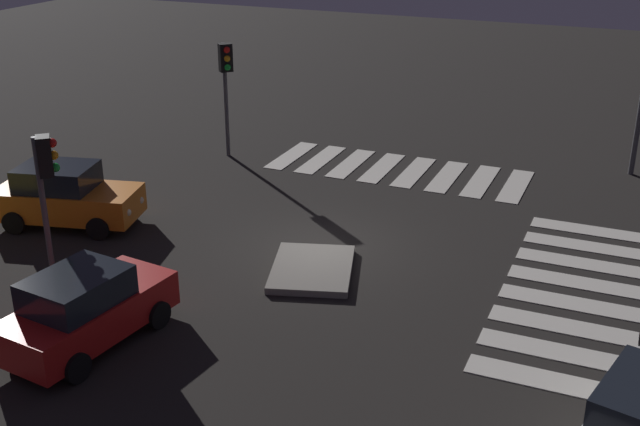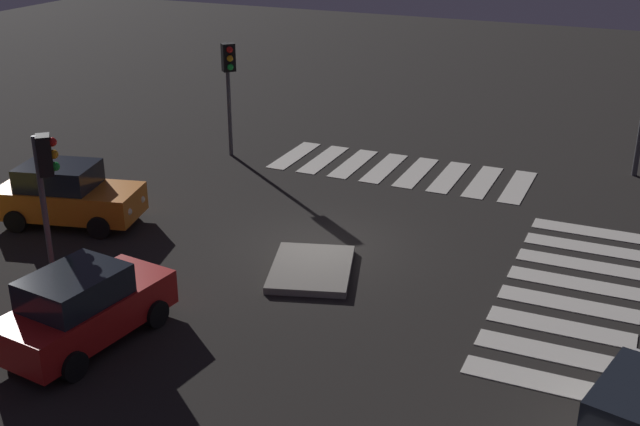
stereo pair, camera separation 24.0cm
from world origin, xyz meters
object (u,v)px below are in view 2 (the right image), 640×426
object	(u,v)px
car_orange	(67,195)
traffic_light_north	(229,72)
traffic_island	(311,269)
car_red	(84,307)
traffic_light_west	(46,173)

from	to	relation	value
car_orange	traffic_light_north	bearing A→B (deg)	66.54
traffic_island	traffic_light_north	world-z (taller)	traffic_light_north
traffic_island	traffic_light_north	bearing A→B (deg)	41.38
traffic_island	car_orange	world-z (taller)	car_orange
car_red	traffic_light_west	bearing A→B (deg)	57.98
car_red	traffic_light_north	distance (m)	12.97
traffic_island	car_red	size ratio (longest dim) A/B	0.76
traffic_light_west	car_orange	bearing A→B (deg)	85.39
car_red	traffic_light_west	world-z (taller)	traffic_light_west
traffic_light_west	car_red	bearing A→B (deg)	-80.19
car_orange	traffic_light_west	bearing A→B (deg)	-67.34
traffic_light_west	traffic_light_north	xyz separation A→B (m)	(10.28, 0.95, 0.24)
car_orange	traffic_light_north	size ratio (longest dim) A/B	1.06
car_red	car_orange	bearing A→B (deg)	50.21
traffic_island	car_orange	xyz separation A→B (m)	(0.06, 7.72, 0.78)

